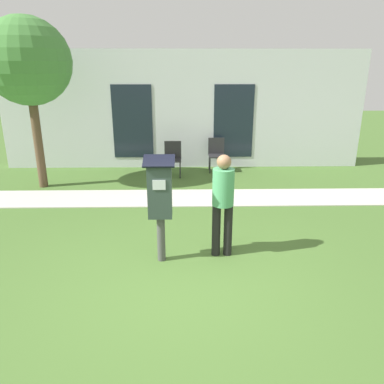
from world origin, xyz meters
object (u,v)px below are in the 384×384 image
Objects in this scene: outdoor_chair_left at (173,156)px; outdoor_chair_middle at (216,152)px; parking_meter at (160,196)px; person_standing at (223,198)px.

outdoor_chair_left is 1.27m from outdoor_chair_middle.
person_standing is (0.92, 0.15, -0.09)m from parking_meter.
outdoor_chair_left and outdoor_chair_middle have the same top height.
outdoor_chair_middle is at bearing 27.41° from outdoor_chair_left.
outdoor_chair_left is at bearing -169.01° from outdoor_chair_middle.
outdoor_chair_left is 1.00× the size of outdoor_chair_middle.
outdoor_chair_left is at bearing 87.94° from person_standing.
outdoor_chair_middle is (0.32, 4.89, -0.40)m from person_standing.
parking_meter reaches higher than person_standing.
person_standing is 4.91m from outdoor_chair_middle.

